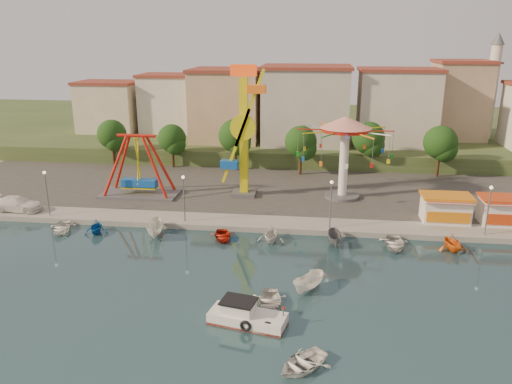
% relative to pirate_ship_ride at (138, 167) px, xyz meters
% --- Properties ---
extents(ground, '(200.00, 200.00, 0.00)m').
position_rel_pirate_ship_ride_xyz_m(ground, '(16.27, -21.77, -4.39)').
color(ground, '#132936').
rests_on(ground, ground).
extents(quay_deck, '(200.00, 100.00, 0.60)m').
position_rel_pirate_ship_ride_xyz_m(quay_deck, '(16.27, 40.23, -4.09)').
color(quay_deck, '#9E998E').
rests_on(quay_deck, ground).
extents(asphalt_pad, '(90.00, 28.00, 0.01)m').
position_rel_pirate_ship_ride_xyz_m(asphalt_pad, '(16.27, 8.23, -3.79)').
color(asphalt_pad, '#4C4944').
rests_on(asphalt_pad, quay_deck).
extents(hill_terrace, '(200.00, 60.00, 3.00)m').
position_rel_pirate_ship_ride_xyz_m(hill_terrace, '(16.27, 45.23, -2.89)').
color(hill_terrace, '#384C26').
rests_on(hill_terrace, ground).
extents(pirate_ship_ride, '(10.00, 5.00, 8.00)m').
position_rel_pirate_ship_ride_xyz_m(pirate_ship_ride, '(0.00, 0.00, 0.00)').
color(pirate_ship_ride, '#59595E').
rests_on(pirate_ship_ride, quay_deck).
extents(kamikaze_tower, '(4.43, 3.10, 16.50)m').
position_rel_pirate_ship_ride_xyz_m(kamikaze_tower, '(13.65, 1.29, 4.18)').
color(kamikaze_tower, '#59595E').
rests_on(kamikaze_tower, quay_deck).
extents(wave_swinger, '(11.60, 11.60, 10.40)m').
position_rel_pirate_ship_ride_xyz_m(wave_swinger, '(26.02, 2.06, 3.80)').
color(wave_swinger, '#59595E').
rests_on(wave_swinger, quay_deck).
extents(booth_left, '(5.40, 3.78, 3.08)m').
position_rel_pirate_ship_ride_xyz_m(booth_left, '(36.99, -5.29, -2.23)').
color(booth_left, white).
rests_on(booth_left, quay_deck).
extents(booth_mid, '(5.40, 3.78, 3.08)m').
position_rel_pirate_ship_ride_xyz_m(booth_mid, '(43.22, -5.29, -2.23)').
color(booth_mid, white).
rests_on(booth_mid, quay_deck).
extents(lamp_post_0, '(0.14, 0.14, 5.00)m').
position_rel_pirate_ship_ride_xyz_m(lamp_post_0, '(-7.73, -8.77, -1.29)').
color(lamp_post_0, '#59595E').
rests_on(lamp_post_0, quay_deck).
extents(lamp_post_1, '(0.14, 0.14, 5.00)m').
position_rel_pirate_ship_ride_xyz_m(lamp_post_1, '(8.27, -8.77, -1.29)').
color(lamp_post_1, '#59595E').
rests_on(lamp_post_1, quay_deck).
extents(lamp_post_2, '(0.14, 0.14, 5.00)m').
position_rel_pirate_ship_ride_xyz_m(lamp_post_2, '(24.27, -8.77, -1.29)').
color(lamp_post_2, '#59595E').
rests_on(lamp_post_2, quay_deck).
extents(lamp_post_3, '(0.14, 0.14, 5.00)m').
position_rel_pirate_ship_ride_xyz_m(lamp_post_3, '(40.27, -8.77, -1.29)').
color(lamp_post_3, '#59595E').
rests_on(lamp_post_3, quay_deck).
extents(tree_0, '(4.60, 4.60, 7.19)m').
position_rel_pirate_ship_ride_xyz_m(tree_0, '(-9.73, 15.21, 1.08)').
color(tree_0, '#382314').
rests_on(tree_0, quay_deck).
extents(tree_1, '(4.35, 4.35, 6.80)m').
position_rel_pirate_ship_ride_xyz_m(tree_1, '(0.27, 14.47, 0.81)').
color(tree_1, '#382314').
rests_on(tree_1, quay_deck).
extents(tree_2, '(5.02, 5.02, 7.85)m').
position_rel_pirate_ship_ride_xyz_m(tree_2, '(10.27, 14.04, 1.52)').
color(tree_2, '#382314').
rests_on(tree_2, quay_deck).
extents(tree_3, '(4.68, 4.68, 7.32)m').
position_rel_pirate_ship_ride_xyz_m(tree_3, '(20.27, 12.59, 1.16)').
color(tree_3, '#382314').
rests_on(tree_3, quay_deck).
extents(tree_4, '(4.86, 4.86, 7.60)m').
position_rel_pirate_ship_ride_xyz_m(tree_4, '(30.27, 15.58, 1.35)').
color(tree_4, '#382314').
rests_on(tree_4, quay_deck).
extents(tree_5, '(4.83, 4.83, 7.54)m').
position_rel_pirate_ship_ride_xyz_m(tree_5, '(40.27, 13.76, 1.31)').
color(tree_5, '#382314').
rests_on(tree_5, quay_deck).
extents(building_0, '(9.26, 9.53, 11.87)m').
position_rel_pirate_ship_ride_xyz_m(building_0, '(-17.10, 24.29, 4.54)').
color(building_0, beige).
rests_on(building_0, hill_terrace).
extents(building_1, '(12.33, 9.01, 8.63)m').
position_rel_pirate_ship_ride_xyz_m(building_1, '(-5.05, 29.61, 2.92)').
color(building_1, silver).
rests_on(building_1, hill_terrace).
extents(building_2, '(11.95, 9.28, 11.23)m').
position_rel_pirate_ship_ride_xyz_m(building_2, '(8.09, 30.19, 4.22)').
color(building_2, tan).
rests_on(building_2, hill_terrace).
extents(building_3, '(12.59, 10.50, 9.20)m').
position_rel_pirate_ship_ride_xyz_m(building_3, '(21.88, 27.03, 3.20)').
color(building_3, beige).
rests_on(building_3, hill_terrace).
extents(building_4, '(10.75, 9.23, 9.24)m').
position_rel_pirate_ship_ride_xyz_m(building_4, '(35.34, 30.43, 3.22)').
color(building_4, beige).
rests_on(building_4, hill_terrace).
extents(building_5, '(12.77, 10.96, 11.21)m').
position_rel_pirate_ship_ride_xyz_m(building_5, '(48.64, 28.56, 4.21)').
color(building_5, tan).
rests_on(building_5, hill_terrace).
extents(minaret, '(2.80, 2.80, 18.00)m').
position_rel_pirate_ship_ride_xyz_m(minaret, '(52.27, 32.23, 8.15)').
color(minaret, silver).
rests_on(minaret, hill_terrace).
extents(cabin_motorboat, '(6.02, 3.28, 2.01)m').
position_rel_pirate_ship_ride_xyz_m(cabin_motorboat, '(17.80, -27.54, -3.86)').
color(cabin_motorboat, white).
rests_on(cabin_motorboat, ground).
extents(rowboat_a, '(3.11, 4.13, 0.81)m').
position_rel_pirate_ship_ride_xyz_m(rowboat_a, '(19.30, -24.87, -3.99)').
color(rowboat_a, silver).
rests_on(rowboat_a, ground).
extents(rowboat_b, '(4.60, 4.70, 0.80)m').
position_rel_pirate_ship_ride_xyz_m(rowboat_b, '(22.11, -32.28, -4.00)').
color(rowboat_b, white).
rests_on(rowboat_b, ground).
extents(skiff, '(3.30, 3.94, 1.46)m').
position_rel_pirate_ship_ride_xyz_m(skiff, '(22.31, -22.06, -3.66)').
color(skiff, white).
rests_on(skiff, ground).
extents(van, '(5.95, 2.56, 1.71)m').
position_rel_pirate_ship_ride_xyz_m(van, '(-12.23, -7.77, -2.94)').
color(van, white).
rests_on(van, quay_deck).
extents(moored_boat_0, '(3.74, 4.54, 0.82)m').
position_rel_pirate_ship_ride_xyz_m(moored_boat_0, '(-4.75, -11.97, -3.99)').
color(moored_boat_0, white).
rests_on(moored_boat_0, ground).
extents(moored_boat_1, '(3.06, 3.36, 1.52)m').
position_rel_pirate_ship_ride_xyz_m(moored_boat_1, '(-0.70, -11.97, -3.63)').
color(moored_boat_1, '#1258A6').
rests_on(moored_boat_1, ground).
extents(moored_boat_2, '(2.47, 4.50, 1.65)m').
position_rel_pirate_ship_ride_xyz_m(moored_boat_2, '(5.89, -11.97, -3.57)').
color(moored_boat_2, silver).
rests_on(moored_boat_2, ground).
extents(moored_boat_3, '(3.32, 4.05, 0.73)m').
position_rel_pirate_ship_ride_xyz_m(moored_boat_3, '(13.11, -11.97, -4.03)').
color(moored_boat_3, '#B8220E').
rests_on(moored_boat_3, ground).
extents(moored_boat_4, '(3.03, 3.46, 1.74)m').
position_rel_pirate_ship_ride_xyz_m(moored_boat_4, '(18.23, -11.97, -3.52)').
color(moored_boat_4, silver).
rests_on(moored_boat_4, ground).
extents(moored_boat_5, '(1.58, 3.62, 1.36)m').
position_rel_pirate_ship_ride_xyz_m(moored_boat_5, '(24.75, -11.97, -3.71)').
color(moored_boat_5, slate).
rests_on(moored_boat_5, ground).
extents(moored_boat_6, '(3.31, 4.39, 0.86)m').
position_rel_pirate_ship_ride_xyz_m(moored_boat_6, '(30.66, -11.97, -3.96)').
color(moored_boat_6, silver).
rests_on(moored_boat_6, ground).
extents(moored_boat_7, '(3.54, 3.85, 1.71)m').
position_rel_pirate_ship_ride_xyz_m(moored_boat_7, '(36.24, -11.97, -3.54)').
color(moored_boat_7, orange).
rests_on(moored_boat_7, ground).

